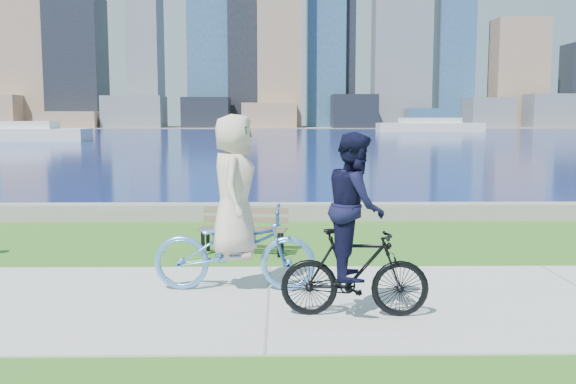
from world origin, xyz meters
name	(u,v)px	position (x,y,z in m)	size (l,w,h in m)	color
ground	(268,302)	(0.00, 0.00, 0.00)	(320.00, 320.00, 0.00)	#2B6019
concrete_path	(268,301)	(0.00, 0.00, 0.01)	(80.00, 3.50, 0.02)	#ACACA7
seawall	(273,212)	(0.00, 6.20, 0.17)	(90.00, 0.50, 0.35)	gray
bay_water	(278,135)	(0.00, 72.00, 0.00)	(320.00, 131.00, 0.01)	navy
far_shore	(278,127)	(0.00, 130.00, 0.06)	(320.00, 30.00, 0.12)	gray
city_skyline	(275,7)	(-0.60, 129.59, 24.97)	(178.30, 22.53, 76.00)	black
ferry_near	(13,133)	(-24.20, 51.63, 0.76)	(13.48, 3.85, 1.83)	silver
ferry_far	(429,126)	(22.69, 88.70, 0.88)	(15.51, 4.43, 2.10)	silver
park_bench	(244,226)	(-0.44, 2.79, 0.45)	(1.47, 0.68, 0.73)	black
cyclist_woman	(234,226)	(-0.43, 0.50, 0.84)	(0.80, 2.08, 2.22)	#5894D6
cyclist_man	(355,240)	(0.96, -0.61, 0.87)	(0.64, 1.64, 2.02)	black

